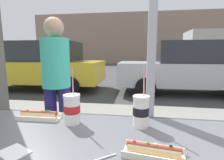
% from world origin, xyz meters
% --- Properties ---
extents(ground_plane, '(60.00, 60.00, 0.00)m').
position_xyz_m(ground_plane, '(0.00, 8.00, 0.00)').
color(ground_plane, '#424244').
extents(sidewalk_strip, '(16.00, 2.80, 0.15)m').
position_xyz_m(sidewalk_strip, '(0.00, 1.60, 0.07)').
color(sidewalk_strip, gray).
rests_on(sidewalk_strip, ground).
extents(building_facade_far, '(28.00, 1.20, 6.47)m').
position_xyz_m(building_facade_far, '(0.00, 22.27, 3.24)').
color(building_facade_far, gray).
rests_on(building_facade_far, ground).
extents(soda_cup_left, '(0.09, 0.09, 0.33)m').
position_xyz_m(soda_cup_left, '(-0.06, -0.12, 1.08)').
color(soda_cup_left, silver).
rests_on(soda_cup_left, window_counter).
extents(soda_cup_right, '(0.10, 0.10, 0.33)m').
position_xyz_m(soda_cup_right, '(-0.45, -0.13, 1.07)').
color(soda_cup_right, white).
rests_on(soda_cup_right, window_counter).
extents(hotdog_tray_near, '(0.26, 0.10, 0.05)m').
position_xyz_m(hotdog_tray_near, '(-0.67, -0.10, 1.01)').
color(hotdog_tray_near, silver).
rests_on(hotdog_tray_near, window_counter).
extents(hotdog_tray_far, '(0.25, 0.13, 0.05)m').
position_xyz_m(hotdog_tray_far, '(-0.02, -0.39, 1.01)').
color(hotdog_tray_far, beige).
rests_on(hotdog_tray_far, window_counter).
extents(napkin_wrapper, '(0.15, 0.13, 0.00)m').
position_xyz_m(napkin_wrapper, '(-0.57, -0.45, 0.99)').
color(napkin_wrapper, white).
rests_on(napkin_wrapper, window_counter).
extents(parked_car_yellow, '(4.27, 2.05, 1.80)m').
position_xyz_m(parked_car_yellow, '(-3.50, 5.11, 0.90)').
color(parked_car_yellow, gold).
rests_on(parked_car_yellow, ground).
extents(parked_car_silver, '(4.65, 1.89, 1.76)m').
position_xyz_m(parked_car_silver, '(1.67, 5.11, 0.89)').
color(parked_car_silver, '#BCBCC1').
rests_on(parked_car_silver, ground).
extents(pedestrian, '(0.32, 0.32, 1.63)m').
position_xyz_m(pedestrian, '(-1.02, 0.85, 1.08)').
color(pedestrian, navy).
rests_on(pedestrian, sidewalk_strip).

